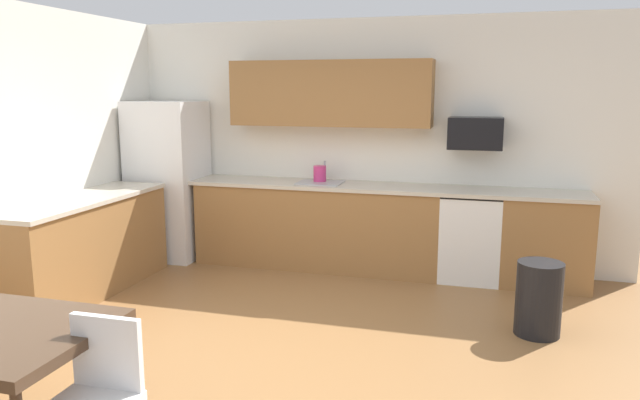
# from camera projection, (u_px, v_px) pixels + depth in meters

# --- Properties ---
(ground_plane) EXTENTS (12.00, 12.00, 0.00)m
(ground_plane) POSITION_uv_depth(u_px,v_px,m) (283.00, 356.00, 4.45)
(ground_plane) COLOR olive
(wall_back) EXTENTS (5.80, 0.10, 2.70)m
(wall_back) POSITION_uv_depth(u_px,v_px,m) (361.00, 143.00, 6.71)
(wall_back) COLOR white
(wall_back) RESTS_ON ground
(cabinet_run_back) EXTENTS (2.69, 0.60, 0.90)m
(cabinet_run_back) POSITION_uv_depth(u_px,v_px,m) (317.00, 226.00, 6.65)
(cabinet_run_back) COLOR olive
(cabinet_run_back) RESTS_ON ground
(cabinet_run_back_right) EXTENTS (0.86, 0.60, 0.90)m
(cabinet_run_back_right) POSITION_uv_depth(u_px,v_px,m) (545.00, 241.00, 6.01)
(cabinet_run_back_right) COLOR olive
(cabinet_run_back_right) RESTS_ON ground
(cabinet_run_left) EXTENTS (0.60, 2.00, 0.90)m
(cabinet_run_left) POSITION_uv_depth(u_px,v_px,m) (83.00, 248.00, 5.75)
(cabinet_run_left) COLOR olive
(cabinet_run_left) RESTS_ON ground
(countertop_back) EXTENTS (4.80, 0.64, 0.04)m
(countertop_back) POSITION_uv_depth(u_px,v_px,m) (353.00, 186.00, 6.46)
(countertop_back) COLOR beige
(countertop_back) RESTS_ON cabinet_run_back
(countertop_left) EXTENTS (0.64, 2.00, 0.04)m
(countertop_left) POSITION_uv_depth(u_px,v_px,m) (80.00, 200.00, 5.66)
(countertop_left) COLOR beige
(countertop_left) RESTS_ON cabinet_run_left
(upper_cabinets_back) EXTENTS (2.20, 0.34, 0.70)m
(upper_cabinets_back) POSITION_uv_depth(u_px,v_px,m) (330.00, 93.00, 6.48)
(upper_cabinets_back) COLOR olive
(refrigerator) EXTENTS (0.76, 0.70, 1.81)m
(refrigerator) POSITION_uv_depth(u_px,v_px,m) (169.00, 180.00, 6.98)
(refrigerator) COLOR white
(refrigerator) RESTS_ON ground
(oven_range) EXTENTS (0.60, 0.60, 0.91)m
(oven_range) POSITION_uv_depth(u_px,v_px,m) (470.00, 236.00, 6.20)
(oven_range) COLOR white
(oven_range) RESTS_ON ground
(microwave) EXTENTS (0.54, 0.36, 0.32)m
(microwave) POSITION_uv_depth(u_px,v_px,m) (476.00, 133.00, 6.11)
(microwave) COLOR black
(sink_basin) EXTENTS (0.48, 0.40, 0.14)m
(sink_basin) POSITION_uv_depth(u_px,v_px,m) (320.00, 188.00, 6.56)
(sink_basin) COLOR #A5A8AD
(sink_basin) RESTS_ON countertop_back
(sink_faucet) EXTENTS (0.02, 0.02, 0.24)m
(sink_faucet) POSITION_uv_depth(u_px,v_px,m) (325.00, 172.00, 6.70)
(sink_faucet) COLOR #B2B5BA
(sink_faucet) RESTS_ON countertop_back
(chair_near_table) EXTENTS (0.41, 0.41, 0.85)m
(chair_near_table) POSITION_uv_depth(u_px,v_px,m) (96.00, 392.00, 2.91)
(chair_near_table) COLOR white
(chair_near_table) RESTS_ON ground
(trash_bin) EXTENTS (0.36, 0.36, 0.60)m
(trash_bin) POSITION_uv_depth(u_px,v_px,m) (539.00, 299.00, 4.80)
(trash_bin) COLOR black
(trash_bin) RESTS_ON ground
(kettle) EXTENTS (0.14, 0.14, 0.20)m
(kettle) POSITION_uv_depth(u_px,v_px,m) (320.00, 175.00, 6.59)
(kettle) COLOR #CC3372
(kettle) RESTS_ON countertop_back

